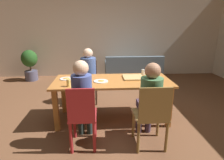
# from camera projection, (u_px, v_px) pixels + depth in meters

# --- Properties ---
(ground_plane) EXTENTS (20.00, 20.00, 0.00)m
(ground_plane) POSITION_uv_depth(u_px,v_px,m) (112.00, 118.00, 3.56)
(ground_plane) COLOR brown
(back_wall) EXTENTS (7.91, 0.12, 2.93)m
(back_wall) POSITION_uv_depth(u_px,v_px,m) (106.00, 32.00, 6.22)
(back_wall) COLOR beige
(back_wall) RESTS_ON ground
(dining_table) EXTENTS (2.09, 0.88, 0.77)m
(dining_table) POSITION_uv_depth(u_px,v_px,m) (112.00, 85.00, 3.37)
(dining_table) COLOR #C07535
(dining_table) RESTS_ON ground
(chair_0) EXTENTS (0.38, 0.45, 0.96)m
(chair_0) POSITION_uv_depth(u_px,v_px,m) (83.00, 117.00, 2.57)
(chair_0) COLOR #AB2629
(chair_0) RESTS_ON ground
(person_0) EXTENTS (0.28, 0.48, 1.28)m
(person_0) POSITION_uv_depth(u_px,v_px,m) (83.00, 96.00, 2.64)
(person_0) COLOR #2C3B36
(person_0) RESTS_ON ground
(chair_1) EXTENTS (0.38, 0.40, 0.94)m
(chair_1) POSITION_uv_depth(u_px,v_px,m) (89.00, 79.00, 4.25)
(chair_1) COLOR #543422
(chair_1) RESTS_ON ground
(person_1) EXTENTS (0.34, 0.51, 1.24)m
(person_1) POSITION_uv_depth(u_px,v_px,m) (88.00, 72.00, 4.06)
(person_1) COLOR #2D4343
(person_1) RESTS_ON ground
(chair_2) EXTENTS (0.45, 0.45, 0.97)m
(chair_2) POSITION_uv_depth(u_px,v_px,m) (152.00, 115.00, 2.57)
(chair_2) COLOR olive
(chair_2) RESTS_ON ground
(person_2) EXTENTS (0.31, 0.53, 1.24)m
(person_2) POSITION_uv_depth(u_px,v_px,m) (150.00, 97.00, 2.66)
(person_2) COLOR #443245
(person_2) RESTS_ON ground
(pizza_box_0) EXTENTS (0.37, 0.37, 0.03)m
(pizza_box_0) POSITION_uv_depth(u_px,v_px,m) (133.00, 77.00, 3.45)
(pizza_box_0) COLOR tan
(pizza_box_0) RESTS_ON dining_table
(plate_0) EXTENTS (0.23, 0.23, 0.03)m
(plate_0) POSITION_uv_depth(u_px,v_px,m) (66.00, 78.00, 3.40)
(plate_0) COLOR white
(plate_0) RESTS_ON dining_table
(plate_1) EXTENTS (0.25, 0.25, 0.03)m
(plate_1) POSITION_uv_depth(u_px,v_px,m) (101.00, 81.00, 3.25)
(plate_1) COLOR white
(plate_1) RESTS_ON dining_table
(drinking_glass_0) EXTENTS (0.06, 0.06, 0.12)m
(drinking_glass_0) POSITION_uv_depth(u_px,v_px,m) (68.00, 83.00, 2.98)
(drinking_glass_0) COLOR #E4C35F
(drinking_glass_0) RESTS_ON dining_table
(drinking_glass_1) EXTENTS (0.08, 0.08, 0.13)m
(drinking_glass_1) POSITION_uv_depth(u_px,v_px,m) (154.00, 73.00, 3.59)
(drinking_glass_1) COLOR silver
(drinking_glass_1) RESTS_ON dining_table
(drinking_glass_2) EXTENTS (0.08, 0.08, 0.12)m
(drinking_glass_2) POSITION_uv_depth(u_px,v_px,m) (160.00, 80.00, 3.12)
(drinking_glass_2) COLOR #E2C062
(drinking_glass_2) RESTS_ON dining_table
(drinking_glass_3) EXTENTS (0.06, 0.06, 0.11)m
(drinking_glass_3) POSITION_uv_depth(u_px,v_px,m) (143.00, 72.00, 3.67)
(drinking_glass_3) COLOR silver
(drinking_glass_3) RESTS_ON dining_table
(couch) EXTENTS (1.72, 0.89, 0.82)m
(couch) POSITION_uv_depth(u_px,v_px,m) (133.00, 72.00, 5.88)
(couch) COLOR slate
(couch) RESTS_ON ground
(potted_plant) EXTENTS (0.48, 0.48, 0.97)m
(potted_plant) POSITION_uv_depth(u_px,v_px,m) (30.00, 63.00, 5.83)
(potted_plant) COLOR #504E64
(potted_plant) RESTS_ON ground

